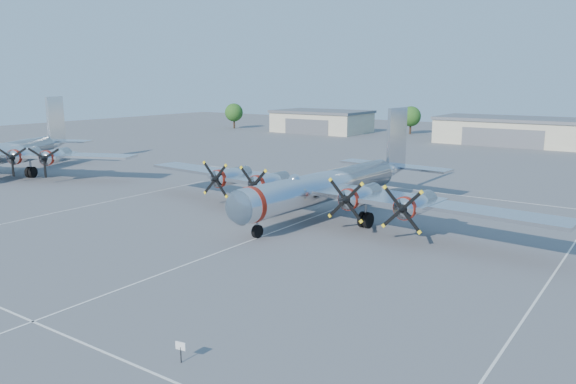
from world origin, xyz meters
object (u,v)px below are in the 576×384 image
Objects in this scene: hangar_west at (322,121)px; bomber_west at (10,174)px; tree_west at (411,116)px; info_placard at (181,348)px; tree_far_west at (234,113)px; hangar_center at (511,131)px; main_bomber_b29 at (330,215)px.

hangar_west is 78.58m from bomber_west.
tree_west is 6.38× the size of info_placard.
tree_far_west reaches higher than hangar_west.
hangar_center is at bearing -17.82° from tree_west.
hangar_west is 116.35m from info_placard.
bomber_west is (22.23, -74.52, -4.22)m from tree_far_west.
bomber_west reaches higher than info_placard.
bomber_west is at bearing -169.55° from main_bomber_b29.
hangar_center is at bearing 85.38° from info_placard.
bomber_west is at bearing -73.39° from tree_far_west.
hangar_center is 73.50m from main_bomber_b29.
tree_far_west is at bearing -165.07° from tree_west.
main_bomber_b29 is (45.78, -73.44, -2.71)m from hangar_west.
bomber_west is (-2.77, -78.49, -2.71)m from hangar_west.
bomber_west is 37.64× the size of info_placard.
bomber_west reaches higher than main_bomber_b29.
bomber_west is (-22.77, -86.52, -4.22)m from tree_west.
tree_west is (-25.00, 8.04, 1.51)m from hangar_center.
info_placard is (9.15, -29.11, 0.73)m from main_bomber_b29.
info_placard is at bearing -45.71° from bomber_west.
bomber_west is at bearing -104.74° from tree_west.
hangar_center is 27.48× the size of info_placard.
hangar_center is 26.30m from tree_west.
info_placard is at bearing -68.03° from main_bomber_b29.
info_placard is (79.93, -98.59, -3.49)m from tree_far_west.
tree_far_west is at bearing -170.99° from hangar_west.
tree_far_west is 6.38× the size of info_placard.
hangar_center is 103.05m from info_placard.
hangar_west is 3.40× the size of tree_west.
hangar_west is at bearing -158.11° from tree_west.
bomber_west is at bearing 147.20° from info_placard.
hangar_west is 21.72× the size of info_placard.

